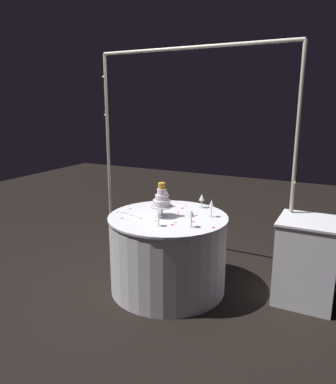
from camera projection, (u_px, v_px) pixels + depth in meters
name	position (u px, v px, depth m)	size (l,w,h in m)	color
ground_plane	(168.00, 287.00, 3.72)	(12.00, 12.00, 0.00)	black
decorative_arch	(191.00, 130.00, 3.81)	(2.21, 0.06, 2.41)	#B7B29E
main_table	(168.00, 252.00, 3.63)	(1.18, 1.18, 0.77)	white
side_table	(306.00, 261.00, 3.39)	(0.55, 0.55, 0.81)	white
tiered_cake	(162.00, 200.00, 3.49)	(0.22, 0.22, 0.34)	silver
wine_glass_0	(212.00, 204.00, 3.48)	(0.06, 0.06, 0.17)	silver
wine_glass_1	(159.00, 215.00, 3.23)	(0.06, 0.06, 0.13)	silver
wine_glass_2	(191.00, 214.00, 3.19)	(0.06, 0.06, 0.16)	silver
wine_glass_3	(202.00, 198.00, 3.80)	(0.06, 0.06, 0.15)	silver
wine_glass_4	(167.00, 195.00, 3.83)	(0.06, 0.06, 0.17)	silver
cake_knife	(132.00, 216.00, 3.54)	(0.29, 0.10, 0.01)	silver
rose_petal_0	(162.00, 209.00, 3.75)	(0.02, 0.02, 0.00)	#E02D47
rose_petal_1	(159.00, 211.00, 3.69)	(0.04, 0.03, 0.00)	#E02D47
rose_petal_2	(186.00, 206.00, 3.87)	(0.03, 0.02, 0.00)	#E02D47
rose_petal_3	(193.00, 222.00, 3.36)	(0.04, 0.02, 0.00)	#E02D47
rose_petal_4	(172.00, 225.00, 3.28)	(0.04, 0.02, 0.00)	#E02D47
rose_petal_5	(178.00, 212.00, 3.65)	(0.03, 0.02, 0.00)	#E02D47
rose_petal_6	(130.00, 209.00, 3.78)	(0.03, 0.02, 0.00)	#E02D47
rose_petal_7	(213.00, 227.00, 3.20)	(0.04, 0.03, 0.00)	#E02D47
rose_petal_8	(156.00, 221.00, 3.38)	(0.03, 0.02, 0.00)	#E02D47
rose_petal_9	(158.00, 207.00, 3.84)	(0.04, 0.03, 0.00)	#E02D47
rose_petal_10	(196.00, 215.00, 3.55)	(0.03, 0.02, 0.00)	#E02D47
rose_petal_11	(182.00, 208.00, 3.80)	(0.04, 0.03, 0.00)	#E02D47
rose_petal_12	(208.00, 207.00, 3.85)	(0.02, 0.02, 0.00)	#E02D47
rose_petal_13	(122.00, 218.00, 3.47)	(0.03, 0.02, 0.00)	#E02D47
rose_petal_14	(176.00, 223.00, 3.34)	(0.03, 0.02, 0.00)	#E02D47
rose_petal_15	(118.00, 212.00, 3.66)	(0.02, 0.02, 0.00)	#E02D47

